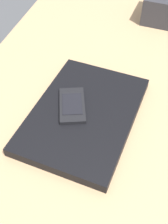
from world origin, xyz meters
TOP-DOWN VIEW (x-y plane):
  - desk_surface at (0.00, 0.00)cm, footprint 120.00×80.00cm
  - laptop_closed at (-5.25, 5.97)cm, footprint 35.64×26.48cm
  - cell_phone_on_laptop at (-4.72, 9.08)cm, footprint 12.59×9.45cm
  - desk_organizer at (46.87, -5.68)cm, footprint 15.38×10.98cm

SIDE VIEW (x-z plane):
  - desk_surface at x=0.00cm, z-range 0.00..3.00cm
  - laptop_closed at x=-5.25cm, z-range 3.00..5.41cm
  - cell_phone_on_laptop at x=-4.72cm, z-range 5.37..6.44cm
  - desk_organizer at x=46.87cm, z-range 3.00..11.89cm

